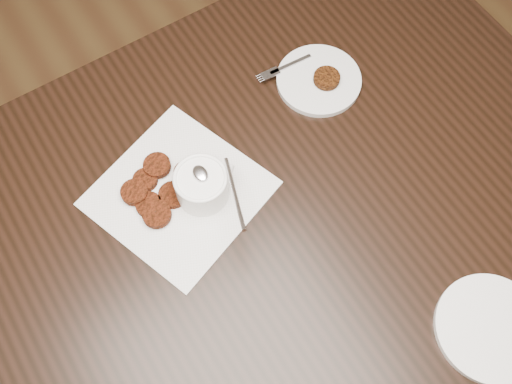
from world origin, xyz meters
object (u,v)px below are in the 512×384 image
sauce_ramekin (200,177)px  plate_with_patty (319,78)px  table (237,282)px  napkin (179,193)px  plate_empty (491,328)px

sauce_ramekin → plate_with_patty: 0.36m
table → plate_with_patty: plate_with_patty is taller
sauce_ramekin → napkin: bearing=146.8°
napkin → plate_with_patty: (0.38, 0.07, 0.01)m
napkin → plate_empty: plate_empty is taller
napkin → plate_empty: 0.61m
plate_with_patty → plate_empty: bearing=-94.7°
table → plate_empty: (0.28, -0.41, 0.38)m
plate_empty → plate_with_patty: bearing=85.3°
sauce_ramekin → plate_empty: (0.29, -0.49, -0.07)m
table → sauce_ramekin: 0.46m
napkin → plate_empty: size_ratio=1.48×
sauce_ramekin → table: bearing=-82.1°
plate_with_patty → plate_empty: plate_with_patty is taller
sauce_ramekin → plate_with_patty: (0.34, 0.09, -0.06)m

